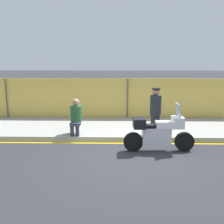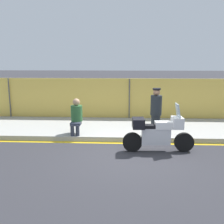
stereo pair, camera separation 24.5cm
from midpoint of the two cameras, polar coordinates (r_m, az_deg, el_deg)
The scene contains 7 objects.
ground_plane at distance 7.99m, azimuth 3.55°, elevation -9.36°, with size 120.00×120.00×0.00m, color #2D2D33.
sidewalk at distance 10.64m, azimuth 2.97°, elevation -3.54°, with size 41.43×3.13×0.18m.
curb_paint_stripe at distance 9.08m, azimuth 3.27°, elevation -6.75°, with size 41.43×0.18×0.01m.
storefront_fence at distance 12.08m, azimuth 2.79°, elevation 2.63°, with size 39.36×0.17×1.98m.
motorcycle at distance 8.24m, azimuth 9.21°, elevation -4.33°, with size 2.21×0.55×1.52m.
officer_standing at distance 9.49m, azimuth 8.71°, elevation 0.26°, with size 0.40×0.40×1.66m.
person_seated_on_curb at distance 9.51m, azimuth -8.60°, elevation -0.60°, with size 0.42×0.67×1.27m.
Camera 1 is at (-0.45, -7.47, 2.83)m, focal length 42.00 mm.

